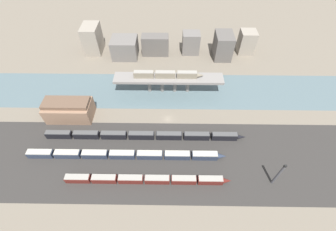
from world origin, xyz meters
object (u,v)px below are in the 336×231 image
train_yard_mid (126,155)px  train_yard_far (144,135)px  train_on_bridge (168,75)px  train_yard_near (147,179)px  signal_tower (278,175)px  warehouse_building (69,109)px

train_yard_mid → train_yard_far: train_yard_far is taller
train_on_bridge → train_yard_near: 58.35m
train_yard_near → train_yard_far: size_ratio=0.72×
train_yard_mid → train_yard_far: 13.17m
train_on_bridge → signal_tower: 72.90m
train_yard_near → train_yard_mid: bearing=131.9°
train_on_bridge → train_yard_far: train_on_bridge is taller
train_yard_near → train_yard_mid: size_ratio=0.77×
train_on_bridge → train_yard_far: bearing=-107.9°
train_on_bridge → train_yard_near: size_ratio=0.55×
train_yard_near → train_on_bridge: bearing=82.0°
train_yard_far → signal_tower: signal_tower is taller
train_yard_near → signal_tower: size_ratio=4.60×
warehouse_building → signal_tower: bearing=-20.6°
signal_tower → train_on_bridge: bearing=128.7°
train_on_bridge → train_yard_mid: (-18.66, -45.00, -10.28)m
signal_tower → train_yard_far: bearing=158.3°
train_on_bridge → train_yard_near: train_on_bridge is taller
train_on_bridge → train_yard_far: 37.37m
train_yard_near → train_yard_far: bearing=97.8°
train_yard_far → signal_tower: 61.15m
warehouse_building → signal_tower: signal_tower is taller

